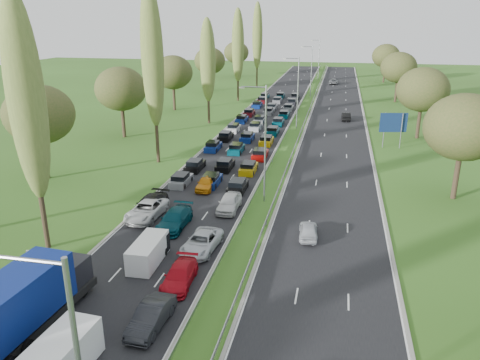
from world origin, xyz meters
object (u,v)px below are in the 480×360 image
Objects in this scene: blue_lorry at (28,300)px; white_van_front at (59,358)px; near_car_3 at (150,205)px; info_sign at (38,259)px; direction_sign at (393,124)px; white_van_rear at (149,251)px; near_car_2 at (147,210)px.

white_van_front is at bearing -34.69° from blue_lorry.
near_car_3 is at bearing 94.09° from blue_lorry.
blue_lorry is 6.78m from info_sign.
blue_lorry is 1.76× the size of white_van_front.
near_car_3 is 2.63× the size of info_sign.
white_van_front is 11.61m from info_sign.
white_van_front is 56.43m from direction_sign.
white_van_front is 1.18× the size of white_van_rear.
white_van_rear is (3.76, 9.47, -1.16)m from blue_lorry.
white_van_front is (3.74, -20.63, 0.34)m from near_car_2.
near_car_2 is at bearing -75.65° from near_car_3.
info_sign is at bearing -154.23° from white_van_rear.
direction_sign is (25.40, 30.26, 2.75)m from near_car_3.
direction_sign is (25.38, 48.98, 1.42)m from blue_lorry.
direction_sign reaches higher than info_sign.
white_van_rear reaches higher than near_car_3.
direction_sign reaches higher than white_van_front.
near_car_3 is at bearing 104.25° from white_van_front.
white_van_rear is 45.11m from direction_sign.
direction_sign is at bearing 56.29° from info_sign.
white_van_front reaches higher than near_car_2.
white_van_front is at bearing -112.35° from direction_sign.
info_sign is (-3.63, -11.66, 0.56)m from near_car_2.
near_car_3 is 13.36m from info_sign.
near_car_2 is 1.02× the size of white_van_front.
blue_lorry is at bearing -112.92° from white_van_rear.
near_car_3 is 0.98× the size of white_van_front.
near_car_2 is 17.52m from blue_lorry.
blue_lorry is (-0.21, -17.47, 1.33)m from near_car_2.
blue_lorry is at bearing -85.74° from near_car_3.
info_sign is at bearing -104.00° from near_car_2.
white_van_rear is at bearing 72.40° from blue_lorry.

